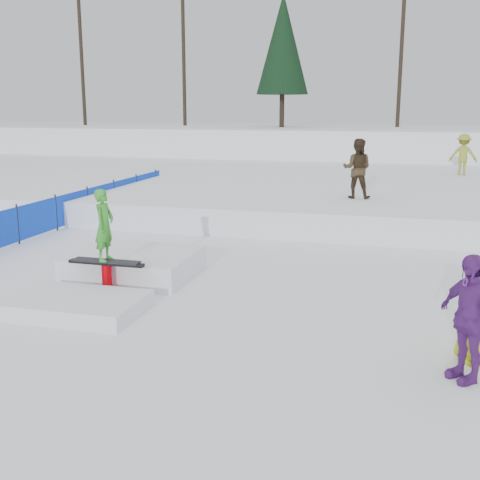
% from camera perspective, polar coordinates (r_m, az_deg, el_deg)
% --- Properties ---
extents(ground, '(120.00, 120.00, 0.00)m').
position_cam_1_polar(ground, '(10.50, -5.56, -8.02)').
color(ground, white).
extents(snow_berm, '(60.00, 14.00, 2.40)m').
position_cam_1_polar(snow_berm, '(39.42, 10.15, 8.77)').
color(snow_berm, white).
rests_on(snow_berm, ground).
extents(snow_midrise, '(50.00, 18.00, 0.80)m').
position_cam_1_polar(snow_midrise, '(25.64, 7.18, 5.12)').
color(snow_midrise, white).
rests_on(snow_midrise, ground).
extents(safety_fence, '(0.05, 16.00, 1.10)m').
position_cam_1_polar(safety_fence, '(18.96, -17.03, 2.51)').
color(safety_fence, blue).
rests_on(safety_fence, ground).
extents(treeline, '(40.24, 4.22, 10.50)m').
position_cam_1_polar(treeline, '(37.74, 20.12, 17.57)').
color(treeline, black).
rests_on(treeline, snow_berm).
extents(walker_olive, '(0.95, 0.76, 1.89)m').
position_cam_1_polar(walker_olive, '(19.58, 11.05, 6.66)').
color(walker_olive, '#342716').
rests_on(walker_olive, snow_midrise).
extents(walker_ygreen, '(1.18, 0.74, 1.74)m').
position_cam_1_polar(walker_ygreen, '(27.47, 20.40, 7.59)').
color(walker_ygreen, olive).
rests_on(walker_ygreen, snow_midrise).
extents(spectator_purple, '(0.97, 1.10, 1.78)m').
position_cam_1_polar(spectator_purple, '(8.73, 20.83, -6.93)').
color(spectator_purple, '#612683').
rests_on(spectator_purple, ground).
extents(spectator_yellow, '(0.91, 0.80, 1.56)m').
position_cam_1_polar(spectator_yellow, '(9.44, 21.69, -6.25)').
color(spectator_yellow, '#C0CD0F').
rests_on(spectator_yellow, ground).
extents(jib_rail_feature, '(2.60, 4.40, 2.11)m').
position_cam_1_polar(jib_rail_feature, '(12.84, -11.31, -2.94)').
color(jib_rail_feature, white).
rests_on(jib_rail_feature, ground).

